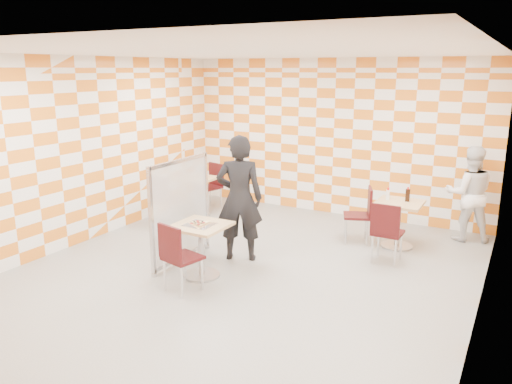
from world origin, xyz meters
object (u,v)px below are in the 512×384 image
main_table (201,241)px  man_dark (239,198)px  chair_main_front (177,253)px  partition (181,210)px  soda_bottle (408,195)px  empty_table (196,190)px  chair_empty_near (165,196)px  sport_bottle (388,194)px  man_white (469,194)px  chair_second_side (363,210)px  chair_second_front (386,228)px  second_table (398,216)px  chair_empty_far (212,182)px

main_table → man_dark: 0.94m
chair_main_front → partition: bearing=124.2°
soda_bottle → main_table: bearing=-130.3°
empty_table → partition: size_ratio=0.48×
main_table → chair_main_front: bearing=-85.8°
chair_empty_near → man_dark: 2.22m
empty_table → man_dark: 2.53m
chair_main_front → man_dark: 1.47m
man_dark → sport_bottle: bearing=-160.6°
man_white → soda_bottle: (-0.82, -0.82, 0.06)m
chair_second_side → man_white: man_white is taller
chair_second_front → chair_second_side: 0.95m
second_table → chair_main_front: chair_main_front is taller
chair_empty_far → sport_bottle: size_ratio=4.62×
chair_empty_near → soda_bottle: bearing=13.1°
main_table → sport_bottle: (1.88, 2.53, 0.33)m
empty_table → chair_second_front: chair_second_front is taller
chair_empty_far → second_table: bearing=-7.5°
partition → soda_bottle: 3.56m
chair_main_front → partition: 1.11m
second_table → man_dark: bearing=-139.9°
partition → man_dark: man_dark is taller
chair_empty_near → soda_bottle: size_ratio=4.02×
main_table → second_table: bearing=50.0°
empty_table → chair_empty_far: size_ratio=0.81×
soda_bottle → empty_table: bearing=-177.7°
chair_main_front → man_white: 4.97m
second_table → chair_second_front: size_ratio=0.81×
chair_second_front → soda_bottle: bearing=84.6°
chair_second_side → partition: bearing=-134.6°
chair_second_front → man_white: bearing=62.1°
chair_empty_far → partition: 2.96m
chair_second_front → partition: size_ratio=0.60×
chair_main_front → chair_empty_near: size_ratio=1.00×
main_table → empty_table: bearing=126.6°
main_table → chair_second_side: bearing=58.0°
second_table → chair_second_front: chair_second_front is taller
chair_empty_near → man_dark: bearing=-21.2°
main_table → man_white: (3.01, 3.40, 0.29)m
second_table → man_dark: size_ratio=0.40×
chair_empty_far → sport_bottle: (3.69, -0.46, 0.29)m
chair_second_front → soda_bottle: soda_bottle is taller
chair_second_side → man_dark: size_ratio=0.49×
empty_table → man_white: (4.81, 0.98, 0.29)m
chair_second_side → chair_empty_far: 3.37m
partition → man_white: bearing=40.7°
main_table → sport_bottle: sport_bottle is taller
partition → chair_main_front: bearing=-55.8°
main_table → second_table: (2.09, 2.48, 0.00)m
chair_empty_near → main_table: bearing=-40.2°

